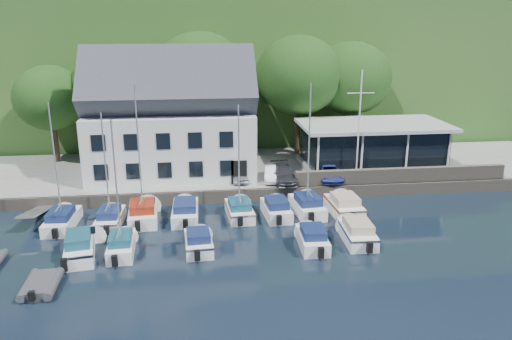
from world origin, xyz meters
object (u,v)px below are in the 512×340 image
at_px(car_dgrey, 284,174).
at_px(boat_r1_7, 344,204).
at_px(boat_r1_0, 56,171).
at_px(boat_r2_2, 198,240).
at_px(car_blue, 329,172).
at_px(boat_r1_4, 239,162).
at_px(car_white, 272,173).
at_px(boat_r1_3, 185,209).
at_px(boat_r1_2, 139,159).
at_px(boat_r2_0, 80,244).
at_px(harbor_building, 171,124).
at_px(club_pavilion, 372,145).
at_px(boat_r2_4, 357,230).
at_px(dinghy_1, 41,283).
at_px(boat_r2_1, 117,190).
at_px(car_silver, 240,174).
at_px(boat_r2_3, 312,236).
at_px(boat_r1_5, 276,207).
at_px(boat_r1_6, 309,154).
at_px(boat_r1_1, 106,169).

distance_m(car_dgrey, boat_r1_7, 6.41).
height_order(boat_r1_0, boat_r2_2, boat_r1_0).
xyz_separation_m(car_blue, boat_r1_4, (-8.09, -5.09, 2.57)).
xyz_separation_m(car_white, boat_r1_3, (-7.27, -5.26, -0.90)).
height_order(boat_r1_2, boat_r2_0, boat_r1_2).
bearing_deg(boat_r1_3, harbor_building, 98.56).
bearing_deg(club_pavilion, boat_r2_4, -112.74).
distance_m(boat_r1_4, dinghy_1, 15.18).
bearing_deg(boat_r2_1, dinghy_1, -135.38).
xyz_separation_m(car_silver, boat_r1_2, (-7.53, -5.49, 3.08)).
relative_size(boat_r2_0, boat_r2_3, 1.17).
bearing_deg(boat_r2_4, boat_r1_7, 85.94).
height_order(boat_r2_1, dinghy_1, boat_r2_1).
relative_size(car_silver, boat_r1_3, 0.51).
xyz_separation_m(boat_r1_5, boat_r2_0, (-13.05, -4.89, 0.05)).
bearing_deg(dinghy_1, car_blue, 34.25).
distance_m(boat_r1_3, boat_r1_4, 5.31).
xyz_separation_m(car_white, boat_r1_6, (1.82, -5.37, 3.03)).
xyz_separation_m(boat_r1_5, boat_r2_3, (1.49, -5.31, -0.04)).
bearing_deg(dinghy_1, boat_r1_1, 73.32).
bearing_deg(car_blue, car_white, -179.60).
bearing_deg(boat_r1_1, car_white, 27.77).
xyz_separation_m(boat_r1_5, boat_r2_2, (-5.77, -4.98, -0.05)).
relative_size(harbor_building, car_dgrey, 3.18).
bearing_deg(car_silver, boat_r2_3, -70.68).
bearing_deg(boat_r2_1, harbor_building, 75.93).
relative_size(boat_r1_0, boat_r2_1, 1.00).
relative_size(car_white, boat_r1_4, 0.44).
bearing_deg(dinghy_1, car_silver, 48.97).
bearing_deg(club_pavilion, boat_r2_3, -122.24).
bearing_deg(boat_r1_2, boat_r2_3, -30.54).
xyz_separation_m(boat_r1_7, boat_r2_1, (-15.73, -4.80, 3.40)).
relative_size(boat_r2_0, boat_r2_4, 1.07).
distance_m(car_white, boat_r1_7, 7.35).
bearing_deg(boat_r1_7, boat_r2_2, -158.15).
height_order(car_dgrey, dinghy_1, car_dgrey).
height_order(boat_r1_0, boat_r1_2, boat_r1_2).
bearing_deg(boat_r1_2, boat_r1_6, -3.78).
distance_m(car_white, car_blue, 4.81).
relative_size(boat_r1_1, boat_r2_4, 1.43).
relative_size(boat_r1_2, boat_r1_6, 1.00).
xyz_separation_m(car_dgrey, boat_r1_4, (-4.16, -4.95, 2.58)).
distance_m(car_silver, boat_r1_1, 11.79).
bearing_deg(boat_r1_7, boat_r1_6, 170.60).
relative_size(boat_r1_5, boat_r1_7, 0.94).
xyz_separation_m(boat_r1_0, boat_r1_5, (15.26, 0.13, -3.42)).
bearing_deg(boat_r2_1, boat_r2_3, -5.20).
relative_size(boat_r1_6, dinghy_1, 2.94).
distance_m(harbor_building, car_white, 9.76).
xyz_separation_m(car_blue, boat_r1_1, (-17.32, -5.55, 2.49)).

